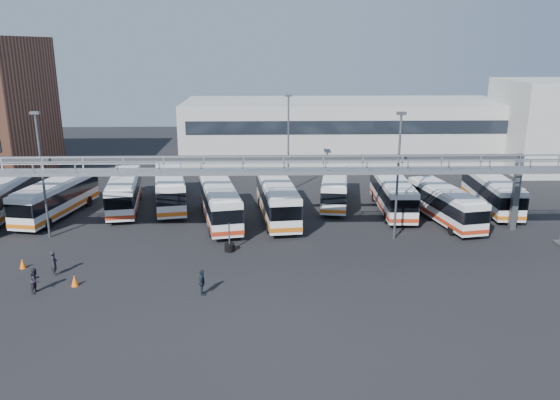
{
  "coord_description": "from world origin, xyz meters",
  "views": [
    {
      "loc": [
        1.75,
        -34.36,
        15.15
      ],
      "look_at": [
        2.73,
        6.0,
        3.6
      ],
      "focal_mm": 35.0,
      "sensor_mm": 36.0,
      "label": 1
    }
  ],
  "objects_px": {
    "light_pole_mid": "(398,169)",
    "pedestrian_b": "(36,280)",
    "light_pole_left": "(42,169)",
    "bus_3": "(170,187)",
    "bus_6": "(335,188)",
    "cone_right": "(23,263)",
    "bus_9": "(492,191)",
    "bus_1": "(56,197)",
    "pedestrian_d": "(202,283)",
    "pedestrian_a": "(54,263)",
    "bus_4": "(220,202)",
    "bus_5": "(277,198)",
    "bus_7": "(392,193)",
    "bus_2": "(124,191)",
    "light_pole_back": "(288,138)",
    "bus_8": "(445,203)",
    "cone_left": "(75,280)",
    "tire_stack": "(230,247)"
  },
  "relations": [
    {
      "from": "light_pole_back",
      "to": "pedestrian_a",
      "type": "distance_m",
      "value": 27.8
    },
    {
      "from": "bus_8",
      "to": "tire_stack",
      "type": "relative_size",
      "value": 4.74
    },
    {
      "from": "bus_9",
      "to": "bus_4",
      "type": "bearing_deg",
      "value": -170.05
    },
    {
      "from": "bus_6",
      "to": "tire_stack",
      "type": "relative_size",
      "value": 4.64
    },
    {
      "from": "bus_3",
      "to": "cone_left",
      "type": "xyz_separation_m",
      "value": [
        -3.18,
        -18.15,
        -1.52
      ]
    },
    {
      "from": "pedestrian_b",
      "to": "bus_4",
      "type": "bearing_deg",
      "value": -28.36
    },
    {
      "from": "pedestrian_d",
      "to": "bus_9",
      "type": "bearing_deg",
      "value": -54.25
    },
    {
      "from": "bus_2",
      "to": "cone_right",
      "type": "relative_size",
      "value": 15.51
    },
    {
      "from": "bus_9",
      "to": "pedestrian_a",
      "type": "relative_size",
      "value": 6.25
    },
    {
      "from": "bus_1",
      "to": "pedestrian_d",
      "type": "bearing_deg",
      "value": -37.36
    },
    {
      "from": "tire_stack",
      "to": "bus_6",
      "type": "bearing_deg",
      "value": 52.63
    },
    {
      "from": "pedestrian_d",
      "to": "pedestrian_a",
      "type": "bearing_deg",
      "value": 73.09
    },
    {
      "from": "bus_5",
      "to": "bus_7",
      "type": "distance_m",
      "value": 10.96
    },
    {
      "from": "pedestrian_d",
      "to": "bus_2",
      "type": "bearing_deg",
      "value": 27.37
    },
    {
      "from": "pedestrian_a",
      "to": "cone_right",
      "type": "xyz_separation_m",
      "value": [
        -2.71,
        1.24,
        -0.51
      ]
    },
    {
      "from": "bus_1",
      "to": "tire_stack",
      "type": "relative_size",
      "value": 5.11
    },
    {
      "from": "bus_9",
      "to": "cone_right",
      "type": "relative_size",
      "value": 15.25
    },
    {
      "from": "cone_right",
      "to": "pedestrian_b",
      "type": "bearing_deg",
      "value": -57.0
    },
    {
      "from": "bus_2",
      "to": "bus_7",
      "type": "distance_m",
      "value": 25.21
    },
    {
      "from": "bus_4",
      "to": "bus_8",
      "type": "height_order",
      "value": "bus_4"
    },
    {
      "from": "bus_4",
      "to": "light_pole_back",
      "type": "bearing_deg",
      "value": 47.13
    },
    {
      "from": "bus_2",
      "to": "bus_4",
      "type": "bearing_deg",
      "value": -33.02
    },
    {
      "from": "cone_left",
      "to": "cone_right",
      "type": "xyz_separation_m",
      "value": [
        -4.64,
        3.03,
        -0.03
      ]
    },
    {
      "from": "bus_8",
      "to": "pedestrian_a",
      "type": "distance_m",
      "value": 31.95
    },
    {
      "from": "bus_6",
      "to": "light_pole_left",
      "type": "bearing_deg",
      "value": -151.54
    },
    {
      "from": "bus_5",
      "to": "light_pole_left",
      "type": "bearing_deg",
      "value": -172.73
    },
    {
      "from": "light_pole_back",
      "to": "bus_8",
      "type": "bearing_deg",
      "value": -39.27
    },
    {
      "from": "bus_5",
      "to": "pedestrian_d",
      "type": "height_order",
      "value": "bus_5"
    },
    {
      "from": "bus_2",
      "to": "bus_5",
      "type": "relative_size",
      "value": 0.93
    },
    {
      "from": "bus_1",
      "to": "cone_left",
      "type": "xyz_separation_m",
      "value": [
        6.54,
        -15.02,
        -1.48
      ]
    },
    {
      "from": "pedestrian_d",
      "to": "cone_left",
      "type": "relative_size",
      "value": 2.18
    },
    {
      "from": "light_pole_back",
      "to": "bus_3",
      "type": "bearing_deg",
      "value": -155.49
    },
    {
      "from": "light_pole_left",
      "to": "bus_3",
      "type": "height_order",
      "value": "light_pole_left"
    },
    {
      "from": "light_pole_left",
      "to": "pedestrian_d",
      "type": "relative_size",
      "value": 6.19
    },
    {
      "from": "bus_6",
      "to": "cone_left",
      "type": "height_order",
      "value": "bus_6"
    },
    {
      "from": "light_pole_left",
      "to": "bus_9",
      "type": "distance_m",
      "value": 39.74
    },
    {
      "from": "bus_4",
      "to": "bus_7",
      "type": "relative_size",
      "value": 1.05
    },
    {
      "from": "light_pole_back",
      "to": "bus_2",
      "type": "xyz_separation_m",
      "value": [
        -15.75,
        -6.26,
        -3.93
      ]
    },
    {
      "from": "light_pole_back",
      "to": "pedestrian_a",
      "type": "height_order",
      "value": "light_pole_back"
    },
    {
      "from": "bus_7",
      "to": "bus_8",
      "type": "height_order",
      "value": "bus_7"
    },
    {
      "from": "pedestrian_a",
      "to": "bus_5",
      "type": "bearing_deg",
      "value": -62.87
    },
    {
      "from": "cone_right",
      "to": "pedestrian_d",
      "type": "bearing_deg",
      "value": -19.1
    },
    {
      "from": "bus_7",
      "to": "bus_8",
      "type": "distance_m",
      "value": 5.12
    },
    {
      "from": "pedestrian_b",
      "to": "cone_right",
      "type": "distance_m",
      "value": 4.66
    },
    {
      "from": "pedestrian_b",
      "to": "bus_5",
      "type": "bearing_deg",
      "value": -37.79
    },
    {
      "from": "bus_1",
      "to": "bus_5",
      "type": "relative_size",
      "value": 0.96
    },
    {
      "from": "bus_9",
      "to": "bus_1",
      "type": "bearing_deg",
      "value": -175.56
    },
    {
      "from": "light_pole_mid",
      "to": "pedestrian_b",
      "type": "distance_m",
      "value": 27.05
    },
    {
      "from": "light_pole_back",
      "to": "light_pole_mid",
      "type": "bearing_deg",
      "value": -61.93
    },
    {
      "from": "light_pole_mid",
      "to": "bus_4",
      "type": "height_order",
      "value": "light_pole_mid"
    }
  ]
}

